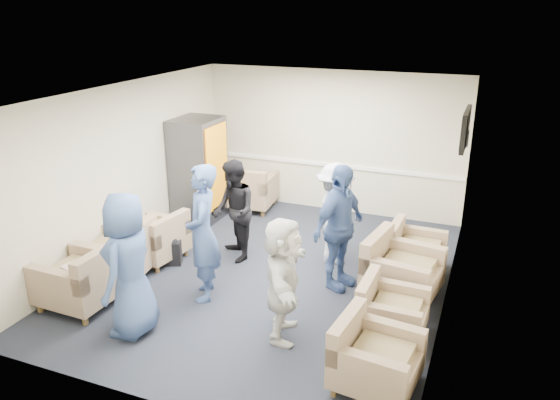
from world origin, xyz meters
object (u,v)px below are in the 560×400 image
at_px(armchair_left_mid, 121,255).
at_px(person_back_left, 234,211).
at_px(armchair_right_near, 372,359).
at_px(vending_machine, 199,170).
at_px(person_front_right, 283,279).
at_px(person_front_left, 129,265).
at_px(armchair_right_far, 413,251).
at_px(person_mid_left, 203,233).
at_px(armchair_right_midfar, 398,272).
at_px(person_mid_right, 339,228).
at_px(armchair_right_midnear, 388,313).
at_px(armchair_left_far, 157,240).
at_px(armchair_left_near, 84,281).
at_px(person_back_right, 334,213).
at_px(armchair_corner, 249,191).

relative_size(armchair_left_mid, person_back_left, 0.65).
height_order(armchair_right_near, vending_machine, vending_machine).
bearing_deg(person_front_right, armchair_right_near, -129.18).
relative_size(person_front_left, person_back_left, 1.13).
height_order(armchair_right_far, person_mid_left, person_mid_left).
relative_size(armchair_right_midfar, vending_machine, 0.56).
bearing_deg(person_front_left, armchair_right_midfar, 118.80).
relative_size(person_back_left, person_mid_right, 0.88).
xyz_separation_m(armchair_right_far, person_mid_left, (-2.52, -1.83, 0.63)).
xyz_separation_m(armchair_right_near, armchair_right_midnear, (-0.02, 1.01, -0.02)).
bearing_deg(person_mid_left, armchair_left_far, -144.86).
height_order(person_front_left, person_front_right, person_front_left).
bearing_deg(armchair_left_near, person_back_right, 135.23).
relative_size(armchair_corner, person_mid_left, 0.54).
bearing_deg(person_front_right, armchair_right_midnear, -83.30).
xyz_separation_m(person_back_left, person_mid_right, (1.76, -0.27, 0.10)).
bearing_deg(armchair_right_near, person_front_left, 97.55).
bearing_deg(person_front_right, armchair_right_midfar, -52.70).
relative_size(armchair_right_near, person_back_left, 0.57).
height_order(person_back_right, person_mid_right, person_mid_right).
height_order(armchair_right_near, armchair_right_midnear, armchair_right_near).
relative_size(person_back_left, person_front_right, 1.04).
xyz_separation_m(armchair_right_midfar, person_mid_right, (-0.85, -0.03, 0.53)).
distance_m(armchair_left_mid, person_back_left, 1.80).
distance_m(armchair_left_mid, armchair_right_near, 4.08).
relative_size(armchair_right_near, armchair_corner, 0.89).
bearing_deg(armchair_right_midfar, person_front_left, 134.58).
bearing_deg(person_mid_right, person_mid_left, 140.41).
relative_size(person_front_left, person_mid_left, 0.95).
bearing_deg(armchair_left_near, armchair_right_midnear, 103.46).
xyz_separation_m(armchair_right_midnear, armchair_corner, (-3.39, 3.32, 0.06)).
height_order(armchair_right_near, armchair_corner, armchair_corner).
bearing_deg(armchair_right_far, armchair_left_mid, 116.40).
distance_m(person_back_left, person_front_right, 2.28).
distance_m(armchair_right_midnear, vending_machine, 4.80).
distance_m(armchair_left_mid, armchair_left_far, 0.71).
bearing_deg(person_mid_left, armchair_right_far, 100.73).
height_order(armchair_left_mid, person_mid_right, person_mid_right).
xyz_separation_m(armchair_right_far, person_mid_right, (-0.92, -0.88, 0.59)).
bearing_deg(person_mid_right, armchair_right_midfar, -68.24).
bearing_deg(vending_machine, armchair_right_near, -41.09).
distance_m(person_front_left, person_back_right, 3.28).
height_order(armchair_left_mid, person_back_right, person_back_right).
relative_size(person_back_left, person_back_right, 1.01).
distance_m(armchair_right_far, person_mid_left, 3.18).
bearing_deg(armchair_right_midfar, vending_machine, 77.55).
xyz_separation_m(person_front_left, person_mid_left, (0.39, 1.08, 0.04)).
bearing_deg(person_front_left, armchair_left_near, -112.05).
distance_m(armchair_left_near, person_back_right, 3.71).
relative_size(person_mid_left, person_back_right, 1.19).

